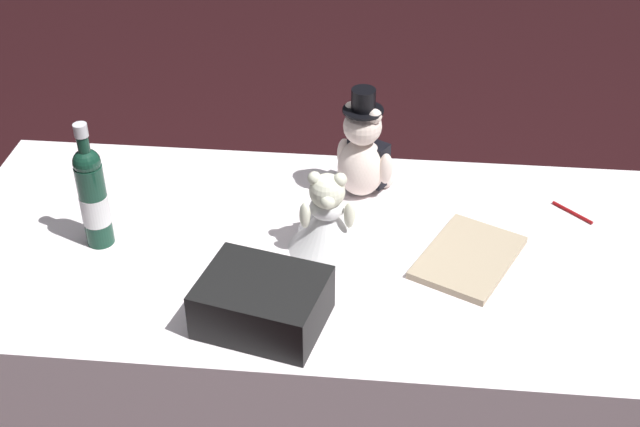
% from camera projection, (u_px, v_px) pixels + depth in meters
% --- Properties ---
extents(reception_table, '(1.86, 0.86, 0.70)m').
position_uv_depth(reception_table, '(320.00, 351.00, 2.28)').
color(reception_table, white).
rests_on(reception_table, ground_plane).
extents(teddy_bear_groom, '(0.16, 0.16, 0.31)m').
position_uv_depth(teddy_bear_groom, '(364.00, 153.00, 2.20)').
color(teddy_bear_groom, silver).
rests_on(teddy_bear_groom, reception_table).
extents(teddy_bear_bride, '(0.19, 0.22, 0.22)m').
position_uv_depth(teddy_bear_bride, '(327.00, 214.00, 2.03)').
color(teddy_bear_bride, white).
rests_on(teddy_bear_bride, reception_table).
extents(champagne_bottle, '(0.07, 0.07, 0.33)m').
position_uv_depth(champagne_bottle, '(93.00, 195.00, 2.01)').
color(champagne_bottle, '#123627').
rests_on(champagne_bottle, reception_table).
extents(signing_pen, '(0.10, 0.10, 0.01)m').
position_uv_depth(signing_pen, '(571.00, 212.00, 2.19)').
color(signing_pen, maroon).
rests_on(signing_pen, reception_table).
extents(gift_case_black, '(0.30, 0.26, 0.11)m').
position_uv_depth(gift_case_black, '(262.00, 302.00, 1.82)').
color(gift_case_black, black).
rests_on(gift_case_black, reception_table).
extents(guestbook, '(0.30, 0.34, 0.02)m').
position_uv_depth(guestbook, '(468.00, 257.00, 2.02)').
color(guestbook, tan).
rests_on(guestbook, reception_table).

